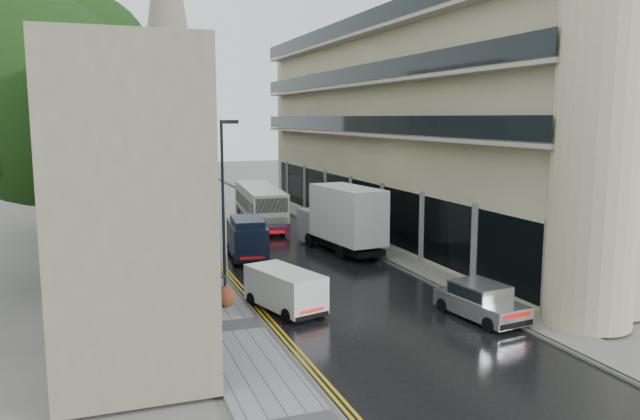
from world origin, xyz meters
TOP-DOWN VIEW (x-y plane):
  - road at (0.00, 27.50)m, footprint 9.00×85.00m
  - left_sidewalk at (-5.85, 27.50)m, footprint 2.70×85.00m
  - right_sidewalk at (5.40, 27.50)m, footprint 1.80×85.00m
  - old_shop_row at (-9.45, 30.00)m, footprint 4.50×56.00m
  - modern_block at (10.30, 26.00)m, footprint 8.00×40.00m
  - church_spire at (0.50, 82.00)m, footprint 6.40×6.40m
  - tree_near at (-12.50, 20.00)m, footprint 10.56×10.56m
  - tree_far at (-12.20, 33.00)m, footprint 9.24×9.24m
  - cream_bus at (-0.41, 29.75)m, footprint 3.42×10.67m
  - white_lorry at (2.39, 20.16)m, footprint 3.15×7.71m
  - silver_hatchback at (3.14, 7.20)m, footprint 2.17×4.06m
  - white_van at (-3.58, 10.74)m, footprint 2.67×4.18m
  - navy_van at (-3.44, 20.85)m, footprint 2.39×4.86m
  - pedestrian at (-6.02, 21.86)m, footprint 0.64×0.48m
  - lamp_post_near at (-4.86, 16.51)m, footprint 0.87×0.31m
  - lamp_post_far at (-5.20, 32.93)m, footprint 0.94×0.25m

SIDE VIEW (x-z plane):
  - road at x=0.00m, z-range 0.00..0.02m
  - left_sidewalk at x=-5.85m, z-range 0.00..0.12m
  - right_sidewalk at x=5.40m, z-range 0.00..0.12m
  - silver_hatchback at x=3.14m, z-range 0.02..1.48m
  - white_van at x=-3.58m, z-range 0.02..1.77m
  - pedestrian at x=-6.02m, z-range 0.12..1.74m
  - navy_van at x=-3.44m, z-range 0.02..2.40m
  - cream_bus at x=-0.41m, z-range 0.02..2.88m
  - white_lorry at x=2.39m, z-range 0.02..3.95m
  - lamp_post_near at x=-4.86m, z-range 0.12..7.73m
  - lamp_post_far at x=-5.20m, z-range 0.12..8.36m
  - old_shop_row at x=-9.45m, z-range 0.00..12.00m
  - tree_far at x=-12.20m, z-range 0.00..12.46m
  - tree_near at x=-12.50m, z-range 0.00..13.89m
  - modern_block at x=10.30m, z-range 0.00..14.00m
  - church_spire at x=0.50m, z-range 0.00..40.00m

